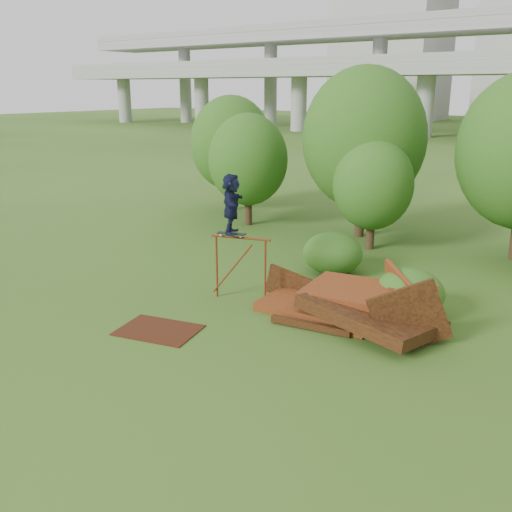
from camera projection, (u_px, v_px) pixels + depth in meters
The scene contains 13 objects.
ground at pixel (233, 345), 13.62m from camera, with size 240.00×240.00×0.00m, color #2D5116.
scrap_pile at pixel (351, 306), 14.93m from camera, with size 5.69×3.39×2.06m.
grind_rail at pixel (241, 258), 16.21m from camera, with size 1.71×0.61×1.87m.
skateboard at pixel (232, 234), 16.09m from camera, with size 0.86×0.47×0.09m.
skater at pixel (231, 204), 15.85m from camera, with size 1.56×0.50×1.68m, color #121733.
flat_plate at pixel (159, 330), 14.41m from camera, with size 1.97×1.41×0.03m, color #3C1A0D.
tree_0 at pixel (248, 160), 24.76m from camera, with size 3.47×3.47×4.89m.
tree_1 at pixel (364, 139), 22.46m from camera, with size 4.87×4.87×6.78m.
tree_2 at pixel (373, 184), 21.04m from camera, with size 2.98×2.98×4.20m.
tree_6 at pixel (231, 143), 27.86m from camera, with size 4.00×4.00×5.59m.
shrub_left at pixel (333, 253), 18.67m from camera, with size 1.99×1.84×1.38m, color #204412.
shrub_right at pixel (410, 293), 15.21m from camera, with size 1.83×1.68×1.30m, color #204412.
building_left at pixel (394, 21), 103.63m from camera, with size 18.00×16.00×35.00m, color #9E9E99.
Camera 1 is at (7.81, -9.72, 5.91)m, focal length 40.00 mm.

